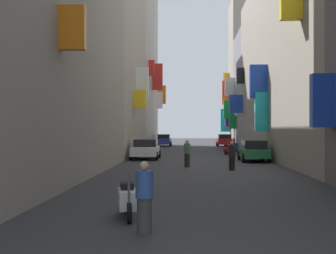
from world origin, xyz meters
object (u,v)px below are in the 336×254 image
Objects in this scene: parked_car_white at (146,149)px; pedestrian_near_right at (187,153)px; scooter_blue at (236,147)px; scooter_red at (226,149)px; parked_car_red at (224,140)px; parked_car_blue at (164,140)px; pedestrian_near_left at (232,156)px; pedestrian_crossing at (144,197)px; parked_car_green at (254,150)px; scooter_white at (127,199)px.

parked_car_white is 2.68× the size of pedestrian_near_right.
scooter_blue and scooter_red have the same top height.
scooter_blue is 1.18× the size of pedestrian_near_right.
pedestrian_near_right is at bearing -98.58° from parked_car_red.
parked_car_blue is 2.81× the size of pedestrian_near_right.
parked_car_white is 10.18m from pedestrian_near_left.
pedestrian_near_left is (3.26, 14.58, 0.01)m from pedestrian_crossing.
parked_car_white is 7.22m from pedestrian_near_right.
parked_car_white is at bearing -89.99° from parked_car_blue.
parked_car_red reaches higher than parked_car_green.
pedestrian_near_right reaches higher than scooter_blue.
pedestrian_crossing is (0.59, -1.64, 0.30)m from scooter_white.
parked_car_white is 2.72× the size of pedestrian_near_left.
pedestrian_near_right is (-4.54, -16.47, 0.32)m from scooter_blue.
pedestrian_near_right reaches higher than parked_car_green.
scooter_red is at bearing 86.39° from pedestrian_near_left.
parked_car_white is 12.49m from scooter_blue.
pedestrian_crossing reaches higher than scooter_blue.
parked_car_green reaches higher than scooter_red.
scooter_white and scooter_blue have the same top height.
scooter_blue is 1.06× the size of scooter_red.
parked_car_blue reaches higher than scooter_red.
parked_car_blue is 1.08× the size of parked_car_green.
parked_car_white reaches higher than scooter_blue.
scooter_white is at bearing -106.58° from pedestrian_near_left.
scooter_blue is (-0.00, -13.64, -0.33)m from parked_car_red.
parked_car_green is at bearing -81.63° from scooter_red.
pedestrian_near_right is (-4.54, -30.11, -0.01)m from parked_car_red.
pedestrian_near_left reaches higher than parked_car_white.
scooter_blue is 1.20× the size of pedestrian_near_left.
scooter_white is at bearing 109.69° from pedestrian_crossing.
parked_car_green is 21.94m from pedestrian_crossing.
scooter_white and scooter_red have the same top height.
scooter_white is at bearing -100.77° from scooter_blue.
pedestrian_crossing reaches higher than parked_car_red.
pedestrian_near_right reaches higher than parked_car_white.
parked_car_blue is 45.59m from scooter_white.
scooter_white is 28.07m from scooter_red.
pedestrian_crossing is at bearing -96.59° from parked_car_red.
scooter_blue is 33.53m from pedestrian_crossing.
parked_car_green reaches higher than scooter_blue.
pedestrian_crossing is (-5.39, -33.09, 0.30)m from scooter_blue.
scooter_blue is 18.64m from pedestrian_near_left.
parked_car_red reaches higher than parked_car_blue.
parked_car_green is at bearing -90.11° from scooter_blue.
scooter_blue is 1.21× the size of pedestrian_crossing.
scooter_red is 1.14× the size of pedestrian_crossing.
pedestrian_near_right reaches higher than parked_car_red.
parked_car_green is 7.02m from pedestrian_near_left.
parked_car_green is 25.46m from parked_car_red.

